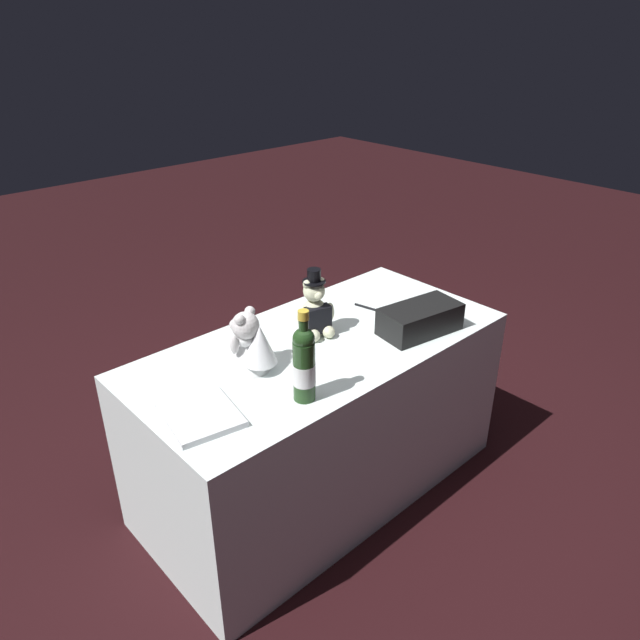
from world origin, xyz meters
name	(u,v)px	position (x,y,z in m)	size (l,w,h in m)	color
ground_plane	(320,482)	(0.00, 0.00, 0.00)	(12.00, 12.00, 0.00)	black
reception_table	(320,417)	(0.00, 0.00, 0.36)	(1.53, 0.73, 0.72)	white
teddy_bear_groom	(315,311)	(-0.03, -0.07, 0.83)	(0.16, 0.15, 0.28)	beige
teddy_bear_bride	(250,345)	(0.31, -0.03, 0.82)	(0.19, 0.22, 0.23)	white
champagne_bottle	(304,363)	(0.30, 0.25, 0.86)	(0.08, 0.08, 0.33)	#203E1B
signing_pen	(369,308)	(-0.36, -0.07, 0.73)	(0.04, 0.14, 0.01)	black
gift_case_black	(420,319)	(-0.36, 0.21, 0.78)	(0.35, 0.22, 0.11)	black
guestbook	(200,415)	(0.61, 0.10, 0.73)	(0.22, 0.26, 0.02)	white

